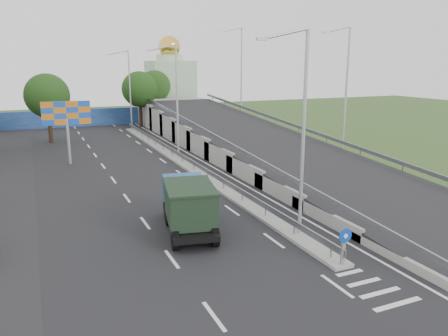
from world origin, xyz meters
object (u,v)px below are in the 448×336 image
lamp_post_far (128,86)px  lamp_post_mid (175,96)px  billboard (67,117)px  lamp_post_near (301,124)px  sign_bollard (344,247)px  dump_truck (188,203)px  church (170,83)px

lamp_post_far → lamp_post_mid: bearing=-90.0°
billboard → lamp_post_near: bearing=-67.5°
sign_bollard → lamp_post_far: size_ratio=0.17×
lamp_post_far → dump_truck: (-4.72, -36.87, -4.32)m
lamp_post_far → church: bearing=54.8°
sign_bollard → lamp_post_mid: 24.30m
lamp_post_near → lamp_post_mid: (0.00, 20.00, 0.00)m
sign_bollard → lamp_post_near: (0.11, 3.83, 4.77)m
lamp_post_mid → dump_truck: size_ratio=1.57×
billboard → dump_truck: 19.56m
sign_bollard → lamp_post_near: lamp_post_near is taller
church → dump_truck: size_ratio=2.15×
lamp_post_mid → billboard: bearing=167.6°
sign_bollard → lamp_post_mid: lamp_post_mid is taller
lamp_post_near → church: church is taller
dump_truck → church: bearing=85.4°
lamp_post_near → lamp_post_far: size_ratio=1.00×
lamp_post_near → church: 54.90m
church → lamp_post_mid: bearing=-106.2°
lamp_post_near → lamp_post_far: same height
lamp_post_far → church: church is taller
dump_truck → billboard: bearing=114.6°
lamp_post_near → lamp_post_far: (0.00, 40.00, 0.00)m
lamp_post_mid → lamp_post_far: size_ratio=1.00×
lamp_post_near → billboard: (-9.11, 22.00, -1.62)m
lamp_post_far → billboard: bearing=-116.8°
lamp_post_mid → church: 35.41m
lamp_post_mid → billboard: lamp_post_mid is taller
lamp_post_far → church: 17.15m
lamp_post_near → lamp_post_mid: bearing=90.0°
lamp_post_near → lamp_post_mid: 20.00m
lamp_post_near → lamp_post_mid: size_ratio=1.00×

